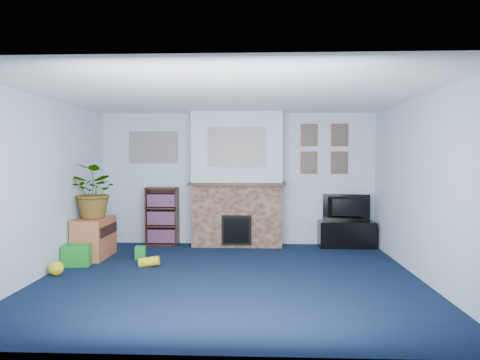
{
  "coord_description": "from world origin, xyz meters",
  "views": [
    {
      "loc": [
        0.36,
        -5.59,
        1.59
      ],
      "look_at": [
        0.1,
        0.79,
        1.26
      ],
      "focal_mm": 32.0,
      "sensor_mm": 36.0,
      "label": 1
    }
  ],
  "objects_px": {
    "television": "(346,208)",
    "sideboard": "(94,235)",
    "tv_stand": "(346,234)",
    "bookshelf": "(162,217)"
  },
  "relations": [
    {
      "from": "bookshelf",
      "to": "sideboard",
      "type": "distance_m",
      "value": 1.36
    },
    {
      "from": "television",
      "to": "sideboard",
      "type": "bearing_deg",
      "value": 22.34
    },
    {
      "from": "tv_stand",
      "to": "sideboard",
      "type": "relative_size",
      "value": 1.19
    },
    {
      "from": "television",
      "to": "bookshelf",
      "type": "distance_m",
      "value": 3.33
    },
    {
      "from": "television",
      "to": "sideboard",
      "type": "height_order",
      "value": "television"
    },
    {
      "from": "tv_stand",
      "to": "sideboard",
      "type": "height_order",
      "value": "sideboard"
    },
    {
      "from": "television",
      "to": "sideboard",
      "type": "distance_m",
      "value": 4.32
    },
    {
      "from": "tv_stand",
      "to": "sideboard",
      "type": "bearing_deg",
      "value": -167.11
    },
    {
      "from": "tv_stand",
      "to": "bookshelf",
      "type": "relative_size",
      "value": 0.93
    },
    {
      "from": "tv_stand",
      "to": "bookshelf",
      "type": "xyz_separation_m",
      "value": [
        -3.32,
        0.08,
        0.28
      ]
    }
  ]
}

